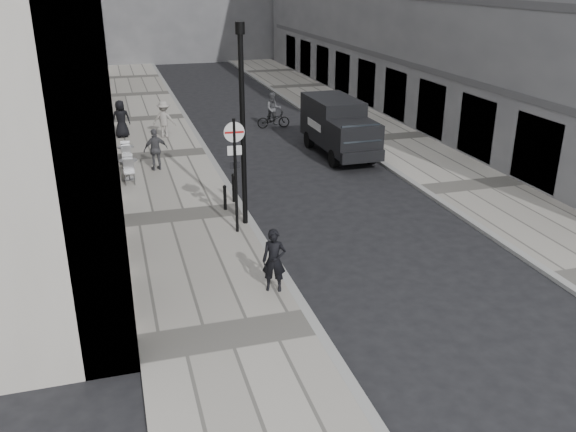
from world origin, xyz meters
The scene contains 16 objects.
ground centered at (0.00, 0.00, 0.00)m, with size 120.00×120.00×0.00m, color black.
sidewalk centered at (-2.00, 18.00, 0.06)m, with size 4.00×60.00×0.12m, color #A8A398.
far_sidewalk centered at (9.00, 18.00, 0.06)m, with size 4.00×60.00×0.12m, color #A8A398.
walking_man centered at (-0.48, 4.42, 0.95)m, with size 0.61×0.40×1.66m, color black.
sign_post centered at (-0.60, 8.42, 2.43)m, with size 0.62×0.10×3.61m.
lamppost centered at (-0.20, 9.05, 3.61)m, with size 0.28×0.28×6.27m.
bollard_near centered at (-0.15, 11.09, 0.61)m, with size 0.13×0.13×0.98m, color black.
bollard_far centered at (-0.60, 10.41, 0.53)m, with size 0.11×0.11×0.82m, color black.
panel_van centered at (5.66, 16.15, 1.39)m, with size 2.02×5.26×2.46m.
cyclist centered at (4.20, 21.89, 0.73)m, with size 1.77×0.73×1.86m.
pedestrian_a centered at (-2.44, 15.71, 0.98)m, with size 1.01×0.42×1.72m, color #505054.
pedestrian_b centered at (-1.57, 21.03, 1.01)m, with size 1.16×0.66×1.79m, color #A39D97.
pedestrian_c centered at (-3.60, 21.63, 1.03)m, with size 0.89×0.58×1.83m, color black.
cafe_table_near centered at (-3.60, 14.70, 0.59)m, with size 0.73×1.64×0.93m.
cafe_table_mid centered at (-3.60, 14.78, 0.58)m, with size 0.70×1.59×0.91m.
cafe_table_far centered at (-3.60, 16.92, 0.57)m, with size 0.69×1.56×0.89m.
Camera 1 is at (-4.03, -8.95, 7.70)m, focal length 38.00 mm.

